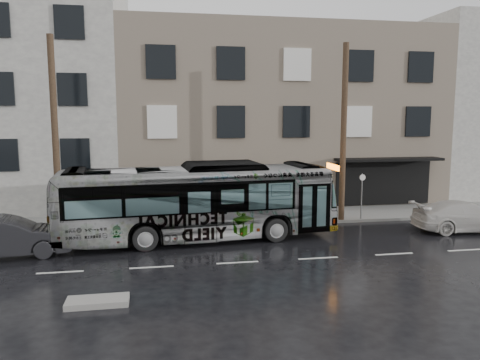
# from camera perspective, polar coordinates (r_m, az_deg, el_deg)

# --- Properties ---
(ground) EXTENTS (120.00, 120.00, 0.00)m
(ground) POSITION_cam_1_polar(r_m,az_deg,el_deg) (20.34, -1.51, -7.92)
(ground) COLOR black
(ground) RESTS_ON ground
(sidewalk) EXTENTS (90.00, 3.60, 0.15)m
(sidewalk) POSITION_cam_1_polar(r_m,az_deg,el_deg) (25.03, -3.19, -4.77)
(sidewalk) COLOR gray
(sidewalk) RESTS_ON ground
(building_taupe) EXTENTS (20.00, 12.00, 11.00)m
(building_taupe) POSITION_cam_1_polar(r_m,az_deg,el_deg) (33.02, 3.82, 7.73)
(building_taupe) COLOR #746659
(building_taupe) RESTS_ON ground
(utility_pole_front) EXTENTS (0.30, 0.30, 9.00)m
(utility_pole_front) POSITION_cam_1_polar(r_m,az_deg,el_deg) (24.55, 12.51, 5.60)
(utility_pole_front) COLOR #4E3A27
(utility_pole_front) RESTS_ON sidewalk
(utility_pole_rear) EXTENTS (0.30, 0.30, 9.00)m
(utility_pole_rear) POSITION_cam_1_polar(r_m,az_deg,el_deg) (23.15, -21.61, 5.12)
(utility_pole_rear) COLOR #4E3A27
(utility_pole_rear) RESTS_ON sidewalk
(sign_post) EXTENTS (0.06, 0.06, 2.40)m
(sign_post) POSITION_cam_1_polar(r_m,az_deg,el_deg) (25.32, 14.60, -1.93)
(sign_post) COLOR slate
(sign_post) RESTS_ON sidewalk
(bus) EXTENTS (12.59, 3.94, 3.45)m
(bus) POSITION_cam_1_polar(r_m,az_deg,el_deg) (20.92, -5.23, -2.66)
(bus) COLOR #B2B2B2
(bus) RESTS_ON ground
(white_sedan) EXTENTS (5.13, 2.42, 1.45)m
(white_sedan) POSITION_cam_1_polar(r_m,az_deg,el_deg) (25.07, 25.74, -4.00)
(white_sedan) COLOR beige
(white_sedan) RESTS_ON ground
(dark_sedan) EXTENTS (5.04, 2.34, 1.60)m
(dark_sedan) POSITION_cam_1_polar(r_m,az_deg,el_deg) (20.59, -26.60, -6.26)
(dark_sedan) COLOR black
(dark_sedan) RESTS_ON ground
(slush_pile) EXTENTS (1.81, 0.81, 0.18)m
(slush_pile) POSITION_cam_1_polar(r_m,az_deg,el_deg) (14.80, -16.97, -13.99)
(slush_pile) COLOR #9F9B97
(slush_pile) RESTS_ON ground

